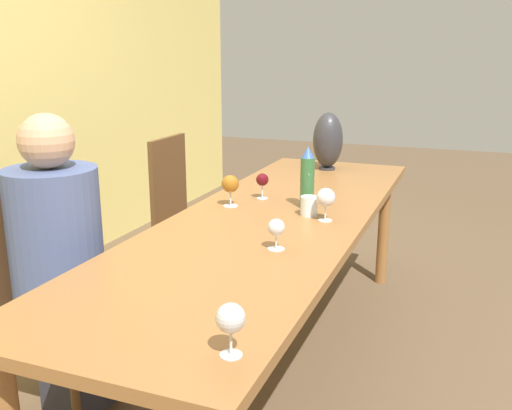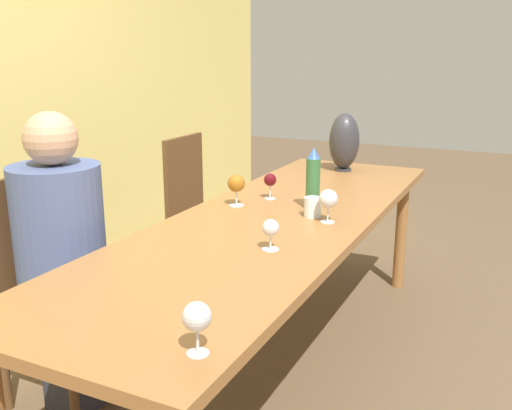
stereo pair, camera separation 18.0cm
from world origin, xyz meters
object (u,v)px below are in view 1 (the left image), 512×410
at_px(chair_near, 46,290).
at_px(water_tumbler, 309,206).
at_px(wine_glass_2, 230,184).
at_px(person_near, 61,260).
at_px(wine_glass_1, 276,228).
at_px(water_bottle, 307,178).
at_px(chair_far, 188,214).
at_px(wine_glass_4, 326,198).
at_px(wine_glass_0, 231,319).
at_px(vase, 328,140).
at_px(wine_glass_3, 262,180).

bearing_deg(chair_near, water_tumbler, -55.17).
height_order(wine_glass_2, person_near, person_near).
distance_m(water_tumbler, wine_glass_1, 0.48).
distance_m(water_bottle, chair_far, 1.08).
bearing_deg(wine_glass_4, wine_glass_0, -176.33).
relative_size(water_tumbler, wine_glass_4, 0.61).
xyz_separation_m(water_bottle, wine_glass_4, (-0.17, -0.13, -0.04)).
xyz_separation_m(water_bottle, person_near, (-0.78, 0.80, -0.24)).
bearing_deg(wine_glass_2, wine_glass_0, -156.18).
bearing_deg(wine_glass_4, water_tumbler, 60.07).
bearing_deg(vase, wine_glass_2, 168.38).
distance_m(wine_glass_1, wine_glass_2, 0.64).
relative_size(vase, wine_glass_3, 2.74).
bearing_deg(water_tumbler, chair_near, 124.83).
distance_m(vase, person_near, 1.84).
height_order(wine_glass_0, chair_near, chair_near).
bearing_deg(person_near, wine_glass_3, -32.25).
bearing_deg(wine_glass_2, water_tumbler, -93.05).
distance_m(chair_near, person_near, 0.17).
height_order(vase, chair_far, vase).
xyz_separation_m(water_bottle, water_tumbler, (-0.12, -0.05, -0.10)).
bearing_deg(wine_glass_1, person_near, 101.44).
bearing_deg(wine_glass_0, water_bottle, 8.79).
bearing_deg(chair_far, person_near, -175.84).
height_order(vase, wine_glass_3, vase).
xyz_separation_m(water_bottle, chair_near, (-0.78, 0.89, -0.39)).
relative_size(wine_glass_4, chair_near, 0.15).
height_order(vase, wine_glass_2, vase).
xyz_separation_m(wine_glass_1, chair_far, (1.07, 0.95, -0.33)).
height_order(chair_near, chair_far, same).
bearing_deg(wine_glass_3, wine_glass_1, -155.40).
distance_m(water_tumbler, wine_glass_0, 1.26).
distance_m(wine_glass_0, wine_glass_2, 1.38).
xyz_separation_m(wine_glass_0, chair_near, (0.59, 1.10, -0.34)).
distance_m(chair_far, person_near, 1.26).
height_order(water_tumbler, chair_far, chair_far).
bearing_deg(chair_near, chair_far, 0.00).
relative_size(wine_glass_1, wine_glass_2, 0.78).
relative_size(water_bottle, water_tumbler, 3.29).
height_order(wine_glass_2, chair_near, chair_near).
bearing_deg(person_near, wine_glass_4, -57.27).
xyz_separation_m(chair_near, chair_far, (1.25, 0.00, 0.00)).
xyz_separation_m(vase, chair_near, (-1.69, 0.75, -0.43)).
height_order(water_bottle, wine_glass_4, water_bottle).
height_order(wine_glass_4, chair_far, chair_far).
bearing_deg(water_tumbler, wine_glass_2, 86.95).
bearing_deg(wine_glass_0, wine_glass_1, 11.30).
bearing_deg(water_bottle, wine_glass_3, 71.30).
height_order(vase, person_near, person_near).
relative_size(wine_glass_2, person_near, 0.12).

